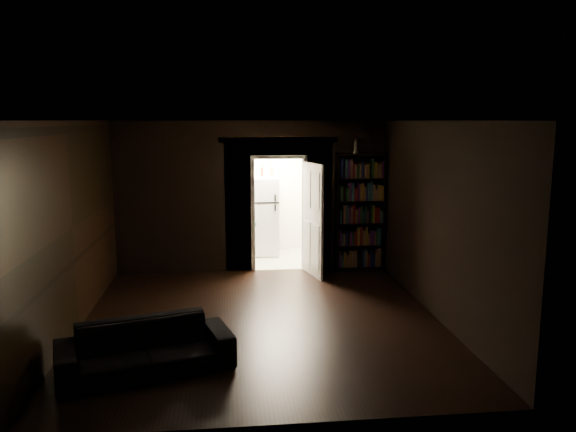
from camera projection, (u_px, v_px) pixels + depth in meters
name	position (u px, v px, depth m)	size (l,w,h in m)	color
ground	(262.00, 321.00, 7.93)	(5.50, 5.50, 0.00)	black
room_walls	(256.00, 193.00, 8.70)	(5.02, 5.61, 2.84)	black
kitchen_alcove	(274.00, 198.00, 11.57)	(2.20, 1.80, 2.60)	#B0AC99
sofa	(145.00, 340.00, 6.30)	(1.92, 0.83, 0.74)	black
bookshelf	(359.00, 212.00, 10.50)	(0.90, 0.32, 2.20)	black
refrigerator	(260.00, 216.00, 11.77)	(0.74, 0.68, 1.65)	white
door	(313.00, 220.00, 10.15)	(0.85, 0.05, 2.05)	white
figurine	(356.00, 146.00, 10.26)	(0.09, 0.09, 0.27)	white
bottles	(262.00, 170.00, 11.64)	(0.64, 0.08, 0.26)	black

